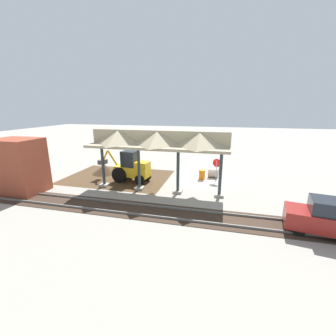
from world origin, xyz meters
TOP-DOWN VIEW (x-y plane):
  - ground_plane at (0.00, 0.00)m, footprint 120.00×120.00m
  - dirt_work_zone at (8.22, 0.91)m, footprint 9.80×7.00m
  - platform_canopy at (3.34, 3.58)m, footprint 10.91×3.20m
  - rail_tracks at (0.00, 7.35)m, footprint 60.00×2.58m
  - stop_sign at (-1.12, -0.10)m, footprint 0.73×0.25m
  - backhoe at (6.46, 1.77)m, footprint 5.18×2.04m
  - dirt_mound at (10.11, 0.03)m, footprint 5.17×5.17m
  - concrete_pipe at (-0.81, -1.21)m, footprint 1.00×0.97m
  - brick_utility_building at (13.83, 6.39)m, footprint 3.36×2.66m
  - distant_parked_car at (-7.29, 7.69)m, footprint 4.43×2.42m
  - traffic_barrel at (0.19, -0.36)m, footprint 0.56×0.56m

SIDE VIEW (x-z plane):
  - ground_plane at x=0.00m, z-range 0.00..0.00m
  - dirt_mound at x=10.11m, z-range -0.91..0.91m
  - dirt_work_zone at x=8.22m, z-range 0.00..0.01m
  - rail_tracks at x=0.00m, z-range -0.05..0.10m
  - concrete_pipe at x=-0.81m, z-range 0.00..0.89m
  - traffic_barrel at x=0.19m, z-range 0.00..0.90m
  - distant_parked_car at x=-7.29m, z-range -0.01..1.97m
  - backhoe at x=6.46m, z-range -0.14..2.68m
  - stop_sign at x=-1.12m, z-range 0.46..2.57m
  - brick_utility_building at x=13.83m, z-range 0.00..4.29m
  - platform_canopy at x=3.34m, z-range 1.70..6.60m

